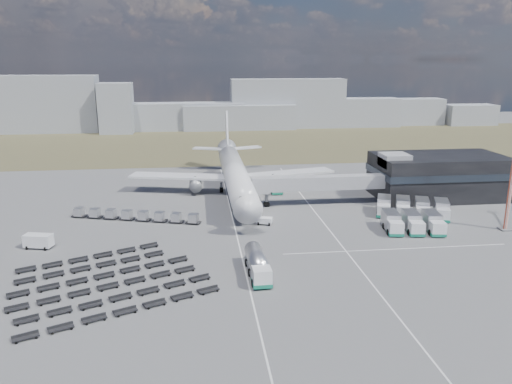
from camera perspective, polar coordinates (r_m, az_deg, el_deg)
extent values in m
plane|color=#565659|center=(91.68, -0.85, -5.40)|extent=(420.00, 420.00, 0.00)
cube|color=brown|center=(198.30, -4.19, 5.63)|extent=(420.00, 90.00, 0.01)
cube|color=silver|center=(96.20, -2.35, -4.42)|extent=(0.25, 110.00, 0.01)
cube|color=silver|center=(99.12, 8.10, -3.97)|extent=(0.25, 110.00, 0.01)
cube|color=silver|center=(90.38, 15.77, -6.29)|extent=(40.00, 0.25, 0.01)
cube|color=black|center=(126.29, 20.13, 1.72)|extent=(30.00, 16.00, 10.00)
cube|color=#262D38|center=(126.04, 20.18, 2.25)|extent=(30.40, 16.40, 1.60)
cube|color=#939399|center=(118.63, 15.57, 3.51)|extent=(6.00, 6.00, 3.00)
cube|color=#939399|center=(112.62, 7.23, 1.06)|extent=(29.80, 3.00, 3.00)
cube|color=#939399|center=(109.70, 0.49, 0.81)|extent=(4.00, 3.60, 3.40)
cylinder|color=slate|center=(111.02, 1.22, -0.38)|extent=(0.70, 0.70, 5.10)
cylinder|color=black|center=(111.59, 1.21, -1.42)|extent=(1.40, 0.90, 1.40)
cylinder|color=silver|center=(118.86, -2.38, 2.00)|extent=(5.60, 48.00, 5.60)
cone|color=silver|center=(93.31, -1.09, -1.61)|extent=(5.60, 5.00, 5.60)
cone|color=silver|center=(146.08, -3.25, 4.74)|extent=(5.60, 8.00, 5.60)
cube|color=black|center=(95.00, -1.21, -0.80)|extent=(2.20, 2.00, 0.80)
cube|color=silver|center=(123.74, -8.57, 1.79)|extent=(25.59, 11.38, 0.50)
cube|color=silver|center=(125.59, 3.38, 2.13)|extent=(25.59, 11.38, 0.50)
cylinder|color=slate|center=(122.12, -6.92, 0.86)|extent=(3.00, 5.00, 3.00)
cylinder|color=slate|center=(123.49, 1.93, 1.12)|extent=(3.00, 5.00, 3.00)
cube|color=silver|center=(147.75, -5.44, 4.97)|extent=(9.49, 5.63, 0.35)
cube|color=silver|center=(148.41, -1.17, 5.08)|extent=(9.49, 5.63, 0.35)
cube|color=silver|center=(148.15, -3.36, 7.12)|extent=(0.50, 9.06, 11.45)
cylinder|color=slate|center=(99.74, -1.40, -2.94)|extent=(0.50, 0.50, 2.50)
cylinder|color=slate|center=(123.50, -3.98, 0.54)|extent=(0.60, 0.60, 2.50)
cylinder|color=slate|center=(123.96, -1.03, 0.63)|extent=(0.60, 0.60, 2.50)
cylinder|color=black|center=(99.97, -1.39, -3.35)|extent=(0.50, 1.20, 1.20)
cube|color=#90959E|center=(244.90, -23.28, 9.21)|extent=(49.02, 12.00, 25.15)
cube|color=#90959E|center=(231.90, -15.68, 9.21)|extent=(14.29, 12.00, 22.00)
cube|color=#90959E|center=(236.99, -7.98, 8.56)|extent=(53.11, 12.00, 12.45)
cube|color=#90959E|center=(236.10, -1.90, 8.55)|extent=(52.07, 12.00, 11.46)
cube|color=#90959E|center=(242.37, 3.63, 10.07)|extent=(53.99, 12.00, 23.01)
cube|color=#90959E|center=(252.07, 12.02, 8.89)|extent=(35.42, 12.00, 13.63)
cube|color=#90959E|center=(265.05, 16.91, 8.78)|extent=(34.70, 12.00, 12.92)
cube|color=#90959E|center=(275.53, 23.20, 8.13)|extent=(24.72, 12.00, 9.99)
cube|color=silver|center=(72.70, 0.67, -9.64)|extent=(2.73, 2.73, 2.56)
cube|color=#147459|center=(73.12, 0.67, -10.36)|extent=(2.85, 2.85, 0.56)
cylinder|color=#BCBCC2|center=(77.44, 0.04, -7.65)|extent=(2.99, 8.40, 2.78)
cube|color=slate|center=(77.94, 0.04, -8.52)|extent=(2.87, 8.40, 0.39)
cylinder|color=black|center=(76.54, 0.23, -9.20)|extent=(2.92, 1.29, 1.22)
cube|color=silver|center=(99.40, 0.96, -3.33)|extent=(3.51, 2.64, 1.42)
cube|color=silver|center=(94.89, -23.61, -5.19)|extent=(5.11, 3.19, 2.50)
cube|color=silver|center=(123.16, 2.27, 0.74)|extent=(2.70, 6.47, 2.99)
cube|color=#147459|center=(123.46, 2.27, 0.19)|extent=(2.81, 6.57, 0.48)
cube|color=silver|center=(96.43, 15.66, -4.00)|extent=(2.96, 2.86, 2.51)
cube|color=#147459|center=(96.74, 15.62, -4.55)|extent=(3.09, 2.99, 0.51)
cube|color=#BCBCC2|center=(99.97, 15.14, -3.02)|extent=(3.47, 5.59, 2.97)
cube|color=silver|center=(97.46, 17.88, -3.98)|extent=(2.96, 2.86, 2.51)
cube|color=#147459|center=(97.77, 17.83, -4.51)|extent=(3.09, 2.99, 0.51)
cube|color=#BCBCC2|center=(100.96, 17.28, -3.00)|extent=(3.47, 5.59, 2.97)
cube|color=silver|center=(98.63, 20.04, -3.94)|extent=(2.96, 2.86, 2.51)
cube|color=#147459|center=(98.93, 19.99, -4.48)|extent=(3.09, 2.99, 0.51)
cube|color=#BCBCC2|center=(102.09, 19.38, -2.98)|extent=(3.47, 5.59, 2.97)
cube|color=silver|center=(106.82, 14.37, -2.07)|extent=(3.36, 3.29, 2.51)
cube|color=#147459|center=(107.10, 14.34, -2.57)|extent=(3.51, 3.44, 0.51)
cube|color=#BCBCC2|center=(110.53, 14.41, -1.26)|extent=(4.46, 5.89, 2.97)
cube|color=silver|center=(106.92, 16.45, -2.20)|extent=(3.36, 3.29, 2.51)
cube|color=#147459|center=(107.20, 16.41, -2.70)|extent=(3.51, 3.44, 0.51)
cube|color=#BCBCC2|center=(110.63, 16.41, -1.39)|extent=(4.46, 5.89, 2.97)
cube|color=silver|center=(107.16, 18.52, -2.33)|extent=(3.36, 3.29, 2.51)
cube|color=#147459|center=(107.44, 18.48, -2.83)|extent=(3.51, 3.44, 0.51)
cube|color=#BCBCC2|center=(110.86, 18.41, -1.51)|extent=(4.46, 5.89, 2.97)
cube|color=silver|center=(107.55, 20.58, -2.46)|extent=(3.36, 3.29, 2.51)
cube|color=#147459|center=(107.82, 20.53, -2.95)|extent=(3.51, 3.44, 0.51)
cube|color=#BCBCC2|center=(111.23, 20.40, -1.64)|extent=(4.46, 5.89, 2.97)
cube|color=black|center=(110.23, -19.52, -2.58)|extent=(3.25, 2.51, 0.20)
cube|color=#BCBCC2|center=(109.97, -19.56, -2.11)|extent=(2.19, 2.19, 1.65)
cube|color=black|center=(108.57, -17.90, -2.70)|extent=(3.25, 2.51, 0.20)
cube|color=#BCBCC2|center=(108.30, -17.94, -2.23)|extent=(2.19, 2.19, 1.65)
cube|color=black|center=(106.99, -16.23, -2.82)|extent=(3.25, 2.51, 0.20)
cube|color=#BCBCC2|center=(106.72, -16.26, -2.35)|extent=(2.19, 2.19, 1.65)
cube|color=black|center=(105.51, -14.51, -2.95)|extent=(3.25, 2.51, 0.20)
cube|color=#BCBCC2|center=(105.23, -14.54, -2.47)|extent=(2.19, 2.19, 1.65)
cube|color=black|center=(104.12, -12.75, -3.08)|extent=(3.25, 2.51, 0.20)
cube|color=#BCBCC2|center=(103.84, -12.77, -2.59)|extent=(2.19, 2.19, 1.65)
cube|color=black|center=(102.84, -10.93, -3.20)|extent=(3.25, 2.51, 0.20)
cube|color=#BCBCC2|center=(102.56, -10.96, -2.71)|extent=(2.19, 2.19, 1.65)
cube|color=black|center=(101.66, -9.08, -3.33)|extent=(3.25, 2.51, 0.20)
cube|color=#BCBCC2|center=(101.38, -9.10, -2.83)|extent=(2.19, 2.19, 1.65)
cube|color=black|center=(100.60, -7.18, -3.46)|extent=(3.25, 2.51, 0.20)
cube|color=#BCBCC2|center=(100.31, -7.20, -2.95)|extent=(2.19, 2.19, 1.65)
cube|color=black|center=(68.58, -14.73, -12.93)|extent=(25.96, 12.79, 0.72)
cube|color=black|center=(72.20, -15.71, -11.53)|extent=(25.96, 12.79, 0.72)
cube|color=black|center=(75.87, -16.58, -10.26)|extent=(25.96, 12.79, 0.72)
cube|color=black|center=(79.59, -17.37, -9.10)|extent=(25.96, 12.79, 0.72)
cube|color=black|center=(83.35, -18.08, -8.05)|extent=(22.34, 11.15, 0.72)
cube|color=black|center=(87.15, -18.73, -7.09)|extent=(22.34, 11.15, 0.72)
cube|color=#565659|center=(107.69, 26.56, -3.82)|extent=(2.06, 2.06, 0.31)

